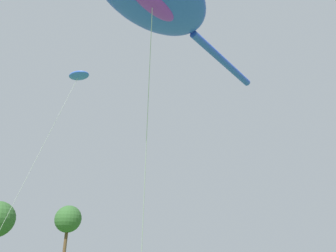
{
  "coord_description": "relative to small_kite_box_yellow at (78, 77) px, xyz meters",
  "views": [
    {
      "loc": [
        -8.08,
        -0.12,
        1.77
      ],
      "look_at": [
        0.56,
        6.24,
        6.21
      ],
      "focal_mm": 32.52,
      "sensor_mm": 36.0,
      "label": 1
    }
  ],
  "objects": [
    {
      "name": "small_kite_box_yellow",
      "position": [
        0.0,
        0.0,
        0.0
      ],
      "size": [
        2.22,
        3.69,
        10.08
      ],
      "rotation": [
        0.0,
        0.0,
        -1.31
      ],
      "color": "blue",
      "rests_on": "ground"
    },
    {
      "name": "tree_oak_left",
      "position": [
        28.55,
        38.66,
        -2.51
      ],
      "size": [
        4.9,
        4.9,
        9.86
      ],
      "color": "#513823",
      "rests_on": "ground"
    }
  ]
}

